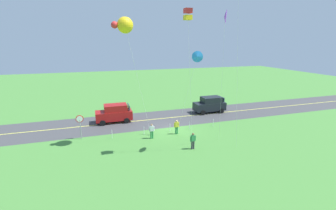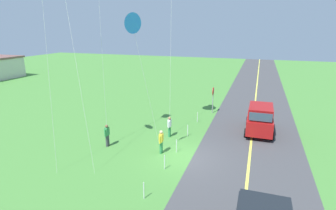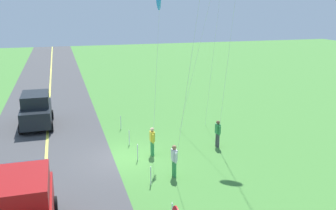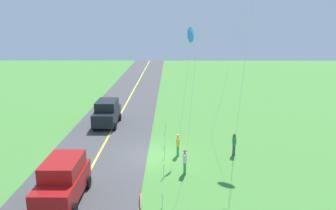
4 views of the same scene
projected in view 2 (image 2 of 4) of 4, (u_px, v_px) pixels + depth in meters
ground_plane at (185, 157)px, 17.41m from camera, size 120.00×120.00×0.10m
asphalt_road at (249, 167)px, 16.15m from camera, size 120.00×7.00×0.00m
road_centre_stripe at (249, 166)px, 16.15m from camera, size 120.00×0.16×0.00m
car_suv_foreground at (260, 119)px, 21.16m from camera, size 4.40×2.12×2.24m
stop_sign at (213, 95)px, 25.79m from camera, size 0.76×0.08×2.56m
person_adult_near at (169, 126)px, 20.38m from camera, size 0.58×0.22×1.60m
person_adult_companion at (107, 135)px, 18.73m from camera, size 0.58×0.22×1.60m
person_child_watcher at (161, 141)px, 17.68m from camera, size 0.58×0.22×1.60m
kite_yellow_high at (132, 24)px, 14.33m from camera, size 2.30×1.31×8.84m
fence_post_0 at (144, 191)px, 13.01m from camera, size 0.05×0.05×0.90m
fence_post_1 at (165, 162)px, 15.76m from camera, size 0.05×0.05×0.90m
fence_post_2 at (176, 146)px, 17.92m from camera, size 0.05×0.05×0.90m
fence_post_3 at (188, 131)px, 20.59m from camera, size 0.05×0.05×0.90m
fence_post_4 at (197, 117)px, 23.66m from camera, size 0.05×0.05×0.90m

